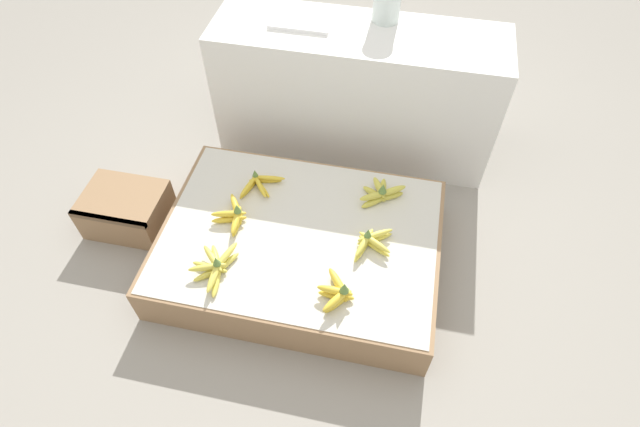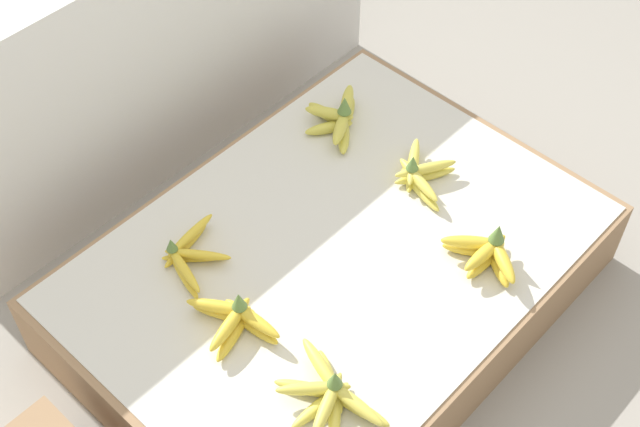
# 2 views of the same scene
# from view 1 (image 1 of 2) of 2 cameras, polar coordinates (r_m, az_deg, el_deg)

# --- Properties ---
(ground_plane) EXTENTS (10.00, 10.00, 0.00)m
(ground_plane) POSITION_cam_1_polar(r_m,az_deg,el_deg) (2.40, -2.15, -5.32)
(ground_plane) COLOR gray
(display_platform) EXTENTS (1.24, 0.91, 0.21)m
(display_platform) POSITION_cam_1_polar(r_m,az_deg,el_deg) (2.31, -2.23, -3.85)
(display_platform) COLOR #997551
(display_platform) RESTS_ON ground_plane
(back_vendor_table) EXTENTS (1.44, 0.45, 0.70)m
(back_vendor_table) POSITION_cam_1_polar(r_m,az_deg,el_deg) (2.72, 4.09, 13.64)
(back_vendor_table) COLOR white
(back_vendor_table) RESTS_ON ground_plane
(wooden_crate) EXTENTS (0.38, 0.30, 0.20)m
(wooden_crate) POSITION_cam_1_polar(r_m,az_deg,el_deg) (2.63, -21.26, 0.42)
(wooden_crate) COLOR #997551
(wooden_crate) RESTS_ON ground_plane
(banana_bunch_front_left) EXTENTS (0.19, 0.27, 0.10)m
(banana_bunch_front_left) POSITION_cam_1_polar(r_m,az_deg,el_deg) (2.13, -11.87, -5.96)
(banana_bunch_front_left) COLOR #DBCC4C
(banana_bunch_front_left) RESTS_ON display_platform
(banana_bunch_front_midleft) EXTENTS (0.15, 0.22, 0.11)m
(banana_bunch_front_midleft) POSITION_cam_1_polar(r_m,az_deg,el_deg) (2.01, 2.03, -8.99)
(banana_bunch_front_midleft) COLOR gold
(banana_bunch_front_midleft) RESTS_ON display_platform
(banana_bunch_middle_left) EXTENTS (0.16, 0.23, 0.10)m
(banana_bunch_middle_left) POSITION_cam_1_polar(r_m,az_deg,el_deg) (2.28, -9.76, -0.16)
(banana_bunch_middle_left) COLOR gold
(banana_bunch_middle_left) RESTS_ON display_platform
(banana_bunch_middle_midleft) EXTENTS (0.16, 0.20, 0.10)m
(banana_bunch_middle_midleft) POSITION_cam_1_polar(r_m,az_deg,el_deg) (2.17, 5.83, -3.21)
(banana_bunch_middle_midleft) COLOR #DBCC4C
(banana_bunch_middle_midleft) RESTS_ON display_platform
(banana_bunch_back_left) EXTENTS (0.20, 0.17, 0.08)m
(banana_bunch_back_left) POSITION_cam_1_polar(r_m,az_deg,el_deg) (2.40, -7.02, 3.44)
(banana_bunch_back_left) COLOR gold
(banana_bunch_back_left) RESTS_ON display_platform
(banana_bunch_back_midleft) EXTENTS (0.21, 0.21, 0.11)m
(banana_bunch_back_midleft) POSITION_cam_1_polar(r_m,az_deg,el_deg) (2.35, 6.99, 2.33)
(banana_bunch_back_midleft) COLOR gold
(banana_bunch_back_midleft) RESTS_ON display_platform
(foam_tray_white) EXTENTS (0.30, 0.22, 0.02)m
(foam_tray_white) POSITION_cam_1_polar(r_m,az_deg,el_deg) (2.59, -2.02, 21.32)
(foam_tray_white) COLOR white
(foam_tray_white) RESTS_ON back_vendor_table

